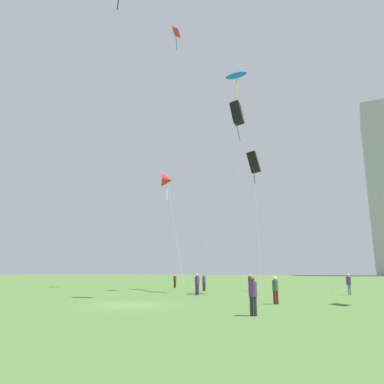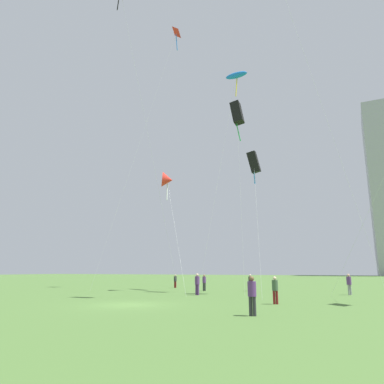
# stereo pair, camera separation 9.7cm
# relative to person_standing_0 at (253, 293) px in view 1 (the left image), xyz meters

# --- Properties ---
(ground) EXTENTS (280.00, 280.00, 0.00)m
(ground) POSITION_rel_person_standing_0_xyz_m (-8.38, 2.35, -1.04)
(ground) COLOR #476B30
(person_standing_0) EXTENTS (0.40, 0.40, 1.81)m
(person_standing_0) POSITION_rel_person_standing_0_xyz_m (0.00, 0.00, 0.00)
(person_standing_0) COLOR #2D2D33
(person_standing_0) RESTS_ON ground
(person_standing_1) EXTENTS (0.39, 0.39, 1.77)m
(person_standing_1) POSITION_rel_person_standing_0_xyz_m (4.19, 17.41, -0.02)
(person_standing_1) COLOR gray
(person_standing_1) RESTS_ON ground
(person_standing_2) EXTENTS (0.38, 0.38, 1.70)m
(person_standing_2) POSITION_rel_person_standing_0_xyz_m (-0.10, 6.32, -0.06)
(person_standing_2) COLOR maroon
(person_standing_2) RESTS_ON ground
(person_standing_3) EXTENTS (0.37, 0.37, 1.67)m
(person_standing_3) POSITION_rel_person_standing_0_xyz_m (-5.12, 19.76, -0.08)
(person_standing_3) COLOR #593372
(person_standing_3) RESTS_ON ground
(person_standing_4) EXTENTS (0.35, 0.35, 1.57)m
(person_standing_4) POSITION_rel_person_standing_0_xyz_m (-15.17, 22.81, -0.14)
(person_standing_4) COLOR maroon
(person_standing_4) RESTS_ON ground
(person_standing_5) EXTENTS (0.36, 0.36, 1.64)m
(person_standing_5) POSITION_rel_person_standing_0_xyz_m (-9.56, 18.14, -0.10)
(person_standing_5) COLOR #2D2D33
(person_standing_5) RESTS_ON ground
(person_standing_6) EXTENTS (0.40, 0.40, 1.81)m
(person_standing_6) POSITION_rel_person_standing_0_xyz_m (-7.81, 12.05, 0.00)
(person_standing_6) COLOR #593372
(person_standing_6) RESTS_ON ground
(kite_flying_3) EXTENTS (2.04, 5.73, 13.08)m
(kite_flying_3) POSITION_rel_person_standing_0_xyz_m (-3.07, 14.58, 10.92)
(kite_flying_3) COLOR silver
(kite_flying_3) RESTS_ON ground
(kite_flying_4) EXTENTS (4.99, 5.38, 25.27)m
(kite_flying_4) POSITION_rel_person_standing_0_xyz_m (-5.94, 19.58, 23.30)
(kite_flying_4) COLOR silver
(kite_flying_4) RESTS_ON ground
(kite_flying_5) EXTENTS (1.57, 2.89, 19.30)m
(kite_flying_5) POSITION_rel_person_standing_0_xyz_m (-4.99, 16.16, 16.93)
(kite_flying_5) COLOR silver
(kite_flying_5) RESTS_ON ground
(kite_flying_6) EXTENTS (6.14, 7.39, 12.62)m
(kite_flying_6) POSITION_rel_person_standing_0_xyz_m (-13.16, 16.46, 10.71)
(kite_flying_6) COLOR silver
(kite_flying_6) RESTS_ON ground
(kite_flying_7) EXTENTS (7.32, 7.65, 34.53)m
(kite_flying_7) POSITION_rel_person_standing_0_xyz_m (-14.74, 21.34, 32.10)
(kite_flying_7) COLOR silver
(kite_flying_7) RESTS_ON ground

